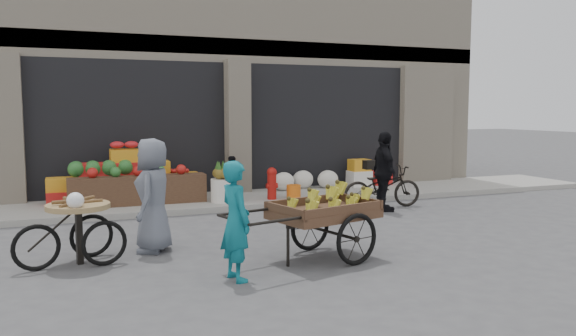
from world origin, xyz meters
name	(u,v)px	position (x,y,z in m)	size (l,w,h in m)	color
ground	(327,241)	(0.00, 0.00, 0.00)	(80.00, 80.00, 0.00)	#424244
sidewalk	(249,199)	(0.00, 4.10, 0.06)	(18.00, 2.20, 0.12)	gray
building	(207,65)	(0.00, 8.03, 3.37)	(14.00, 6.45, 7.00)	beige
fruit_display	(135,176)	(-2.48, 4.38, 0.67)	(3.10, 1.12, 1.24)	red
pineapple_bin	(223,190)	(-0.75, 3.60, 0.37)	(0.52, 0.52, 0.50)	silver
fire_hydrant	(272,182)	(0.35, 3.55, 0.50)	(0.22, 0.22, 0.71)	#A5140F
orange_bucket	(294,192)	(0.85, 3.50, 0.27)	(0.32, 0.32, 0.30)	orange
right_bay_goods	(340,176)	(2.61, 4.70, 0.41)	(3.35, 0.60, 0.70)	silver
seated_person	(233,176)	(-0.35, 4.20, 0.58)	(0.45, 0.35, 0.93)	black
banana_cart	(321,208)	(-0.58, -1.01, 0.73)	(2.57, 1.53, 1.01)	brown
vendor_woman	(236,221)	(-1.95, -1.47, 0.74)	(0.54, 0.36, 1.49)	#0F6775
tricycle_cart	(78,223)	(-3.74, 0.00, 0.57)	(1.46, 1.02, 0.95)	#9E7F51
vendor_grey	(153,195)	(-2.68, 0.33, 0.84)	(0.82, 0.54, 1.68)	slate
bicycle	(382,187)	(2.43, 2.34, 0.45)	(0.60, 1.72, 0.90)	black
cyclist	(384,172)	(2.23, 1.94, 0.83)	(0.97, 0.40, 1.65)	black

